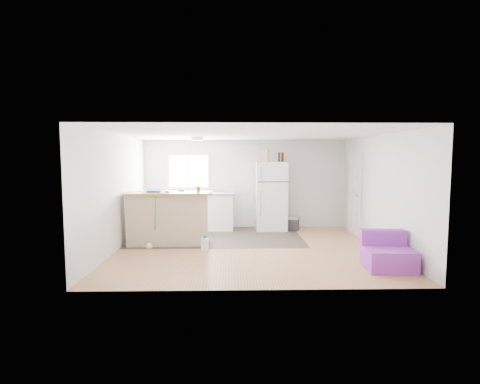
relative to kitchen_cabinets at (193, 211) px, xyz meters
name	(u,v)px	position (x,y,z in m)	size (l,w,h in m)	color
room	(250,192)	(1.41, -2.16, 0.70)	(5.51, 5.01, 2.41)	#95633E
vinyl_zone	(217,236)	(0.69, -0.91, -0.50)	(4.05, 2.50, 0.00)	#372E29
window	(189,171)	(-0.14, 0.33, 1.05)	(1.18, 0.06, 0.98)	white
interior_door	(354,194)	(4.14, -0.61, 0.51)	(0.11, 0.92, 2.10)	white
ceiling_fixture	(197,139)	(0.21, -0.96, 1.86)	(0.30, 0.30, 0.07)	white
kitchen_cabinets	(193,211)	(0.00, 0.00, 0.00)	(2.23, 0.75, 1.28)	white
peninsula	(168,218)	(-0.37, -1.68, 0.09)	(1.92, 0.79, 1.17)	#C2A98C
refrigerator	(271,196)	(2.09, -0.05, 0.40)	(0.81, 0.77, 1.81)	white
cooler	(290,223)	(2.59, -0.14, -0.32)	(0.55, 0.46, 0.36)	#292A2C
purple_seat	(387,255)	(3.72, -3.65, -0.27)	(0.83, 0.79, 0.64)	purple
cleaner_jug	(205,245)	(0.48, -2.38, -0.36)	(0.15, 0.11, 0.32)	white
mop	(151,238)	(-0.67, -2.12, -0.27)	(0.24, 0.33, 1.20)	green
red_cup	(198,189)	(0.30, -1.66, 0.72)	(0.08, 0.08, 0.12)	red
blue_tray	(154,191)	(-0.66, -1.73, 0.68)	(0.30, 0.22, 0.04)	#152CC8
tool_a	(181,191)	(-0.10, -1.55, 0.68)	(0.14, 0.05, 0.03)	black
tool_b	(168,192)	(-0.36, -1.81, 0.68)	(0.10, 0.04, 0.03)	black
cardboard_box	(265,156)	(1.91, -0.14, 1.46)	(0.20, 0.10, 0.30)	tan
bottle_left	(279,157)	(2.28, -0.12, 1.43)	(0.07, 0.07, 0.25)	#3A220A
bottle_right	(283,157)	(2.38, -0.09, 1.43)	(0.07, 0.07, 0.25)	#3A220A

